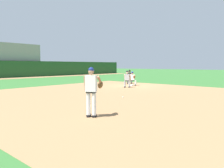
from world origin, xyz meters
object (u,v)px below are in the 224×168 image
object	(u,v)px
first_base_bag	(131,85)
baseball	(123,97)
first_baseman	(132,78)
baserunner	(127,78)
pitcher	(92,89)
umpire	(130,76)

from	to	relation	value
first_base_bag	baseball	distance (m)	7.53
first_baseman	baseball	bearing A→B (deg)	-148.44
baseball	baserunner	xyz separation A→B (m)	(4.90, 3.38, 0.76)
baseball	baserunner	distance (m)	6.00
first_base_bag	baserunner	bearing A→B (deg)	-156.61
first_base_bag	baserunner	xyz separation A→B (m)	(-1.47, -0.63, 0.75)
first_base_bag	pitcher	bearing A→B (deg)	-150.69
pitcher	baserunner	size ratio (longest dim) A/B	1.27
first_baseman	umpire	bearing A→B (deg)	44.29
pitcher	first_baseman	size ratio (longest dim) A/B	1.39
baseball	first_base_bag	bearing A→B (deg)	32.24
first_baseman	umpire	xyz separation A→B (m)	(1.42, 1.38, 0.06)
first_base_bag	baseball	world-z (taller)	first_base_bag
first_base_bag	first_baseman	world-z (taller)	first_baseman
pitcher	umpire	world-z (taller)	pitcher
pitcher	umpire	bearing A→B (deg)	31.00
first_baseman	baserunner	size ratio (longest dim) A/B	0.92
umpire	first_baseman	bearing A→B (deg)	-135.71
first_baseman	umpire	world-z (taller)	umpire
umpire	baseball	bearing A→B (deg)	-145.88
first_base_bag	umpire	size ratio (longest dim) A/B	0.26
umpire	baserunner	bearing A→B (deg)	-146.64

